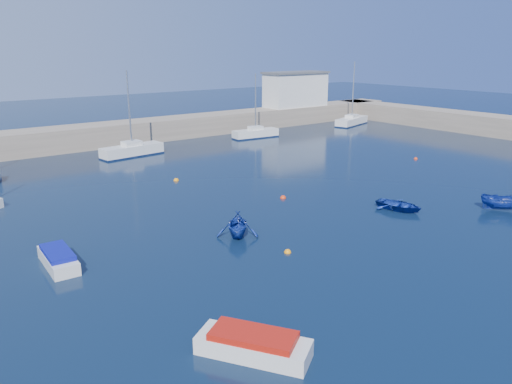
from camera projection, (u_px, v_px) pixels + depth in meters
ground at (454, 277)px, 25.71m from camera, size 220.00×220.00×0.00m
back_wall at (110, 134)px, 60.46m from camera, size 96.00×4.50×2.60m
right_arm at (426, 117)px, 75.44m from camera, size 4.50×32.00×2.60m
harbor_office at (296, 90)px, 76.90m from camera, size 10.00×4.00×5.00m
sailboat_6 at (132, 150)px, 54.29m from camera, size 7.10×2.76×9.13m
sailboat_7 at (256, 133)px, 65.43m from camera, size 6.36×2.32×8.25m
sailboat_8 at (352, 121)px, 76.30m from camera, size 7.50×4.01×9.44m
motorboat_0 at (253, 345)px, 19.04m from camera, size 3.65×4.50×0.98m
motorboat_1 at (58, 259)px, 26.87m from camera, size 1.52×3.89×0.94m
dinghy_center at (399, 205)px, 36.28m from camera, size 3.09×3.82×0.70m
dinghy_left at (238, 224)px, 31.05m from camera, size 3.91×4.00×1.60m
dinghy_right at (503, 202)px, 36.15m from camera, size 2.84×3.14×1.20m
buoy_0 at (288, 253)px, 28.77m from camera, size 0.42×0.42×0.42m
buoy_1 at (283, 198)px, 39.17m from camera, size 0.48×0.48×0.48m
buoy_3 at (176, 181)px, 44.35m from camera, size 0.47×0.47×0.47m
buoy_4 at (416, 159)px, 52.97m from camera, size 0.41×0.41×0.41m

